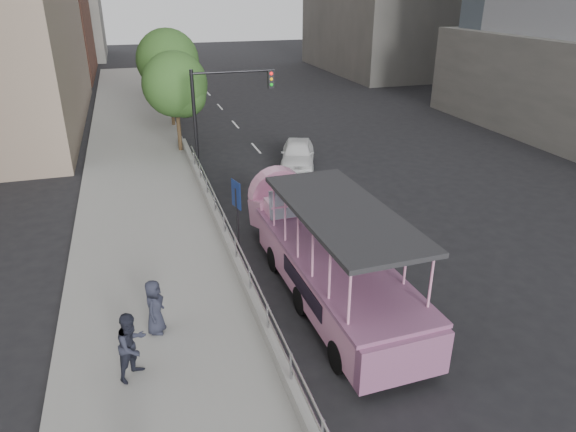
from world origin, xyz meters
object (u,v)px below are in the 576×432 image
Objects in this scene: car at (298,154)px; pedestrian_far at (155,307)px; pedestrian_mid at (132,345)px; street_tree_near at (177,87)px; duck_boat at (322,254)px; parking_sign at (237,212)px; street_tree_far at (170,63)px; traffic_signal at (218,104)px.

car is 2.74× the size of pedestrian_far.
car is 16.90m from pedestrian_mid.
pedestrian_far is 17.14m from street_tree_near.
duck_boat reaches higher than car.
street_tree_near is at bearing 11.81° from pedestrian_far.
pedestrian_mid is 0.59× the size of parking_sign.
street_tree_far is at bearing 96.30° from duck_boat.
traffic_signal is (4.78, 14.89, 2.34)m from pedestrian_mid.
traffic_signal is 0.91× the size of street_tree_near.
duck_boat is 21.84m from street_tree_far.
street_tree_near reaches higher than pedestrian_mid.
duck_boat is at bearing -18.59° from pedestrian_mid.
car is at bearing -61.38° from street_tree_far.
pedestrian_mid is (-8.78, -14.43, 0.44)m from car.
parking_sign is at bearing -89.21° from street_tree_far.
parking_sign is (-2.11, 2.57, 0.62)m from duck_boat.
parking_sign is at bearing -96.82° from traffic_signal.
street_tree_near reaches higher than duck_boat.
pedestrian_mid is 6.54m from parking_sign.
street_tree_near is (-1.60, 3.43, 0.32)m from traffic_signal.
street_tree_far is (-5.39, 9.89, 3.59)m from car.
pedestrian_far is at bearing -102.76° from car.
pedestrian_far is at bearing -166.58° from duck_boat.
pedestrian_mid is at bearing -153.88° from duck_boat.
car is 4.89m from traffic_signal.
traffic_signal reaches higher than pedestrian_far.
street_tree_near is at bearing 92.04° from parking_sign.
duck_boat is 12.32m from traffic_signal.
duck_boat reaches higher than pedestrian_mid.
traffic_signal is 0.81× the size of street_tree_far.
duck_boat is at bearing -83.70° from street_tree_far.
traffic_signal reaches higher than parking_sign.
traffic_signal is at bearing 3.13° from pedestrian_far.
duck_boat is 3.38m from parking_sign.
street_tree_near reaches higher than traffic_signal.
traffic_signal is at bearing 94.62° from duck_boat.
traffic_signal is at bearing -166.80° from car.
pedestrian_mid is at bearing -99.87° from street_tree_near.
street_tree_near is (-0.46, 12.93, 1.99)m from parking_sign.
pedestrian_far is 23.12m from street_tree_far.
car is 15.22m from pedestrian_far.
duck_boat is 1.73× the size of street_tree_near.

